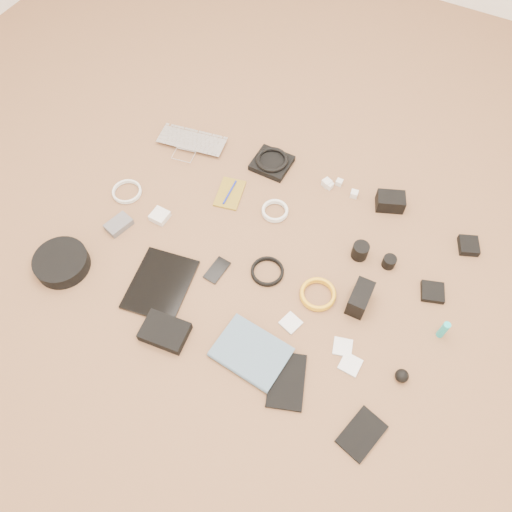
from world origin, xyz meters
The scene contains 33 objects.
laptop centered at (-0.55, 0.36, 0.01)m, with size 0.30×0.21×0.02m, color silver.
headphone_pouch centered at (-0.18, 0.45, 0.01)m, with size 0.16×0.15×0.03m, color black.
headphones centered at (-0.18, 0.45, 0.04)m, with size 0.14×0.14×0.02m, color black.
charger_a centered at (0.09, 0.46, 0.01)m, with size 0.03×0.03×0.03m, color silver.
charger_b centered at (0.12, 0.50, 0.01)m, with size 0.03×0.03×0.02m, color silver.
charger_c centered at (0.20, 0.47, 0.01)m, with size 0.03×0.03×0.03m, color silver.
charger_d centered at (0.08, 0.46, 0.02)m, with size 0.03×0.03×0.03m, color silver.
dslr_camera centered at (0.35, 0.48, 0.03)m, with size 0.11×0.08×0.06m, color black.
lens_pouch centered at (0.70, 0.44, 0.01)m, with size 0.07×0.08×0.03m, color black.
notebook_olive centered at (-0.26, 0.23, 0.00)m, with size 0.10×0.16×0.01m, color olive.
pen_blue centered at (-0.26, 0.23, 0.01)m, with size 0.01×0.01×0.13m, color #1422A4.
cable_white_a centered at (-0.05, 0.23, 0.01)m, with size 0.11×0.11×0.01m, color silver.
lens_a centered at (0.33, 0.20, 0.03)m, with size 0.06×0.06×0.07m, color black.
lens_b centered at (0.45, 0.22, 0.02)m, with size 0.05×0.05×0.05m, color black.
card_reader centered at (0.64, 0.18, 0.01)m, with size 0.08×0.08×0.02m, color black.
power_brick centered at (-0.45, -0.01, 0.01)m, with size 0.07×0.07×0.03m, color silver.
cable_white_b centered at (-0.65, 0.03, 0.01)m, with size 0.12×0.12×0.01m, color silver.
cable_black centered at (0.05, -0.03, 0.01)m, with size 0.13×0.13×0.01m, color black.
cable_yellow centered at (0.26, -0.03, 0.01)m, with size 0.13×0.13×0.02m, color gold.
flash centered at (0.41, 0.01, 0.05)m, with size 0.07×0.12×0.09m, color black.
lens_cleaner centered at (0.71, 0.03, 0.04)m, with size 0.03×0.03×0.09m, color #1BB0B4.
battery_charger centered at (-0.57, -0.13, 0.01)m, with size 0.07×0.10×0.03m, color #55555A.
tablet centered at (-0.28, -0.27, 0.01)m, with size 0.21×0.27×0.01m, color black.
phone centered at (-0.12, -0.12, 0.00)m, with size 0.06×0.11×0.01m, color black.
filter_case_left centered at (0.22, -0.18, 0.00)m, with size 0.06×0.06×0.01m, color silver.
filter_case_mid centered at (0.43, -0.18, 0.00)m, with size 0.07×0.07×0.01m, color silver.
filter_case_right centered at (0.47, -0.22, 0.00)m, with size 0.07×0.07×0.01m, color silver.
air_blower centered at (0.64, -0.18, 0.02)m, with size 0.05×0.05×0.05m, color black.
headphone_case centered at (-0.65, -0.38, 0.03)m, with size 0.21×0.21×0.06m, color black.
drive_case centered at (-0.15, -0.43, 0.02)m, with size 0.16×0.11×0.04m, color black.
paperback centered at (0.15, -0.44, 0.01)m, with size 0.18×0.25×0.02m, color #48637A.
notebook_black_a centered at (0.31, -0.38, 0.01)m, with size 0.12×0.19×0.01m, color black.
notebook_black_b centered at (0.59, -0.42, 0.01)m, with size 0.10×0.15×0.01m, color black.
Camera 1 is at (0.46, -0.88, 1.66)m, focal length 35.00 mm.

